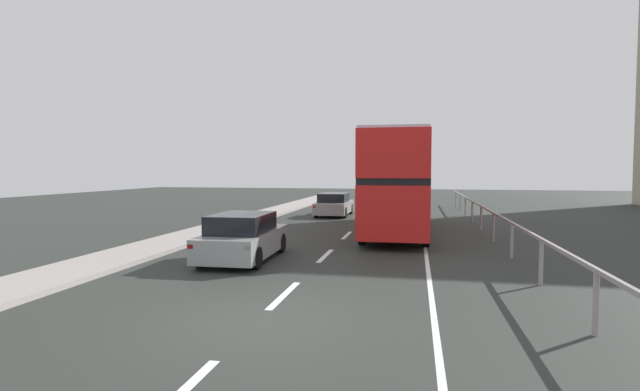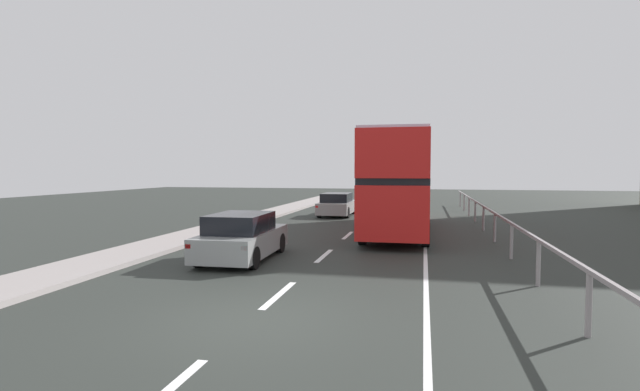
% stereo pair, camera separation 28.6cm
% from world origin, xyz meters
% --- Properties ---
extents(ground_plane, '(74.27, 120.00, 0.10)m').
position_xyz_m(ground_plane, '(0.00, 0.00, -0.05)').
color(ground_plane, '#292D2A').
extents(lane_paint_markings, '(3.33, 46.00, 0.01)m').
position_xyz_m(lane_paint_markings, '(1.91, 8.97, 0.00)').
color(lane_paint_markings, silver).
rests_on(lane_paint_markings, ground).
extents(bridge_side_railing, '(0.10, 42.00, 1.14)m').
position_xyz_m(bridge_side_railing, '(5.80, 9.00, 0.92)').
color(bridge_side_railing, gray).
rests_on(bridge_side_railing, ground).
extents(double_decker_bus_red, '(2.65, 11.33, 4.27)m').
position_xyz_m(double_decker_bus_red, '(2.03, 13.11, 2.29)').
color(double_decker_bus_red, red).
rests_on(double_decker_bus_red, ground).
extents(hatchback_car_near, '(1.94, 4.21, 1.43)m').
position_xyz_m(hatchback_car_near, '(-2.35, 5.37, 0.69)').
color(hatchback_car_near, gray).
rests_on(hatchback_car_near, ground).
extents(sedan_car_ahead, '(1.86, 4.10, 1.37)m').
position_xyz_m(sedan_car_ahead, '(-1.97, 19.59, 0.66)').
color(sedan_car_ahead, gray).
rests_on(sedan_car_ahead, ground).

